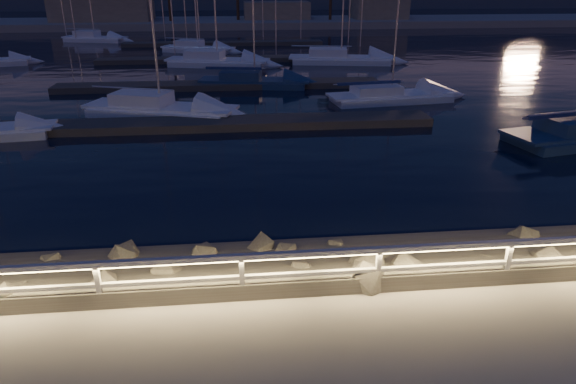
% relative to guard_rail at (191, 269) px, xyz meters
% --- Properties ---
extents(ground, '(400.00, 400.00, 0.00)m').
position_rel_guard_rail_xyz_m(ground, '(0.07, 0.00, -0.77)').
color(ground, gray).
rests_on(ground, ground).
extents(harbor_water, '(400.00, 440.00, 0.60)m').
position_rel_guard_rail_xyz_m(harbor_water, '(0.07, 31.22, -1.74)').
color(harbor_water, black).
rests_on(harbor_water, ground).
extents(guard_rail, '(44.11, 0.12, 1.06)m').
position_rel_guard_rail_xyz_m(guard_rail, '(0.00, 0.00, 0.00)').
color(guard_rail, silver).
rests_on(guard_rail, ground).
extents(riprap, '(27.30, 3.19, 1.42)m').
position_rel_guard_rail_xyz_m(riprap, '(-3.81, 1.08, -0.90)').
color(riprap, '#605B52').
rests_on(riprap, ground).
extents(floating_docks, '(22.00, 36.00, 0.40)m').
position_rel_guard_rail_xyz_m(floating_docks, '(0.07, 32.50, -1.17)').
color(floating_docks, '#524B44').
rests_on(floating_docks, ground).
extents(far_shore, '(160.00, 14.00, 5.20)m').
position_rel_guard_rail_xyz_m(far_shore, '(-0.06, 74.05, -0.48)').
color(far_shore, gray).
rests_on(far_shore, ground).
extents(sailboat_b, '(8.62, 4.95, 14.19)m').
position_rel_guard_rail_xyz_m(sailboat_b, '(-3.20, 18.70, -0.91)').
color(sailboat_b, white).
rests_on(sailboat_b, ground).
extents(sailboat_c, '(7.81, 3.56, 12.81)m').
position_rel_guard_rail_xyz_m(sailboat_c, '(2.30, 26.31, -0.96)').
color(sailboat_c, navy).
rests_on(sailboat_c, ground).
extents(sailboat_g, '(9.39, 4.23, 15.41)m').
position_rel_guard_rail_xyz_m(sailboat_g, '(10.28, 35.96, -0.91)').
color(sailboat_g, white).
rests_on(sailboat_g, ground).
extents(sailboat_h, '(8.00, 3.30, 13.14)m').
position_rel_guard_rail_xyz_m(sailboat_h, '(10.38, 20.79, -0.98)').
color(sailboat_h, white).
rests_on(sailboat_h, ground).
extents(sailboat_j, '(9.00, 4.60, 14.77)m').
position_rel_guard_rail_xyz_m(sailboat_j, '(-0.50, 35.52, -0.90)').
color(sailboat_j, white).
rests_on(sailboat_j, ground).
extents(sailboat_m, '(7.71, 4.10, 12.74)m').
position_rel_guard_rail_xyz_m(sailboat_m, '(-15.21, 55.06, -0.92)').
color(sailboat_m, white).
rests_on(sailboat_m, ground).
extents(sailboat_n, '(7.61, 4.68, 12.60)m').
position_rel_guard_rail_xyz_m(sailboat_n, '(-2.62, 44.57, -0.95)').
color(sailboat_n, white).
rests_on(sailboat_n, ground).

